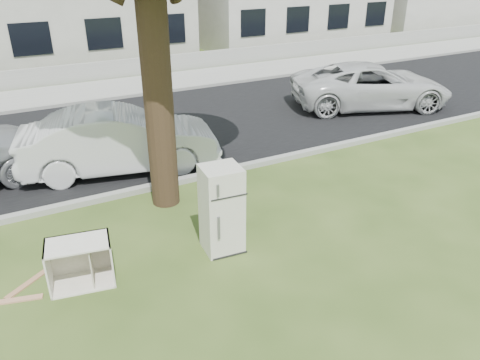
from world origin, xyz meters
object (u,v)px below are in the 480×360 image
car_center (120,140)px  car_right (371,85)px  cabinet (80,263)px  fridge (222,209)px

car_center → car_right: (8.41, 1.06, -0.02)m
car_right → cabinet: bearing=136.7°
car_right → fridge: bearing=143.7°
car_center → car_right: 8.47m
fridge → cabinet: fridge is taller
cabinet → car_right: car_right is taller
fridge → car_right: bearing=38.0°
fridge → car_center: size_ratio=0.34×
cabinet → car_right: 11.20m
cabinet → car_right: size_ratio=0.18×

